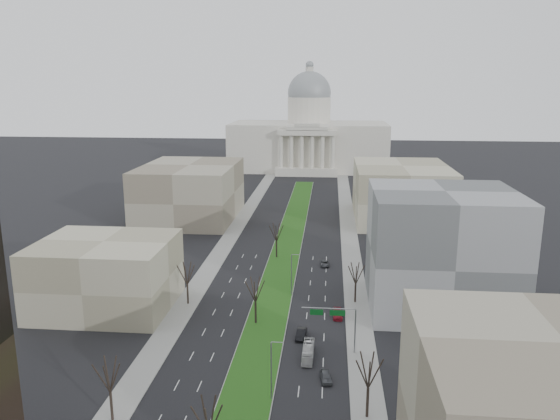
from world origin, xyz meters
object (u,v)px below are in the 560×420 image
Objects in this scene: car_black at (301,334)px; car_grey_near at (326,377)px; box_van at (308,352)px; car_grey_far at (325,263)px; car_red at (338,314)px.

car_grey_near is at bearing -67.30° from car_black.
car_grey_near is at bearing -65.92° from box_van.
car_black is 39.91m from car_grey_far.
car_black is at bearing 103.28° from box_van.
car_red is (2.03, 23.39, -0.02)m from car_grey_near.
car_red is 30.53m from car_grey_far.
car_red is at bearing 59.54° from car_black.
car_red is at bearing 75.86° from car_grey_near.
car_red is 1.03× the size of car_grey_far.
car_grey_far is (3.72, 39.73, -0.15)m from car_black.
car_black is at bearing -97.43° from car_grey_far.
car_grey_near is 53.79m from car_grey_far.
car_grey_far is 46.82m from box_van.
car_grey_far is at bearing 81.70° from car_grey_near.
box_van is at bearing -72.86° from car_black.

